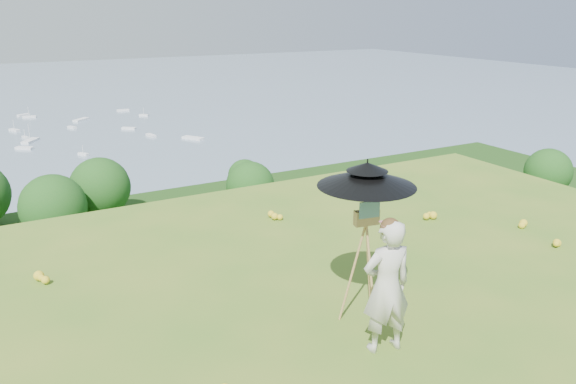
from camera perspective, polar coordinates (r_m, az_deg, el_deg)
shoreline_tier at (r=87.60m, az=-23.79°, el=-10.41°), size 170.00×28.00×8.00m
slope_trees at (r=42.51m, az=-21.52°, el=-9.10°), size 110.00×50.00×6.00m
harbor_town at (r=84.87m, az=-24.35°, el=-6.53°), size 110.00×22.00×5.00m
wildflowers at (r=5.94m, az=14.56°, el=-17.97°), size 10.00×10.50×0.12m
painter at (r=6.02m, az=10.00°, el=-9.43°), size 0.60×0.44×1.49m
field_easel at (r=6.52m, az=7.78°, el=-7.05°), size 0.65×0.65×1.50m
sun_umbrella at (r=6.23m, az=7.95°, el=0.13°), size 1.16×1.16×0.73m
painter_cap at (r=5.73m, az=10.38°, el=-3.14°), size 0.22×0.26×0.10m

